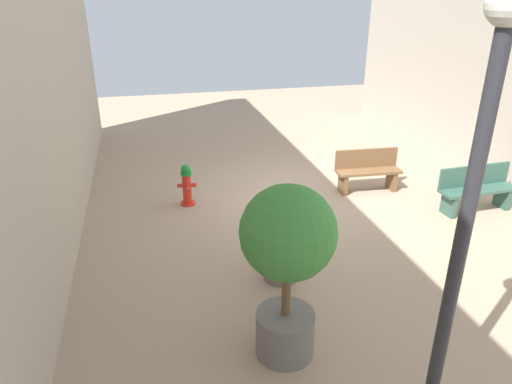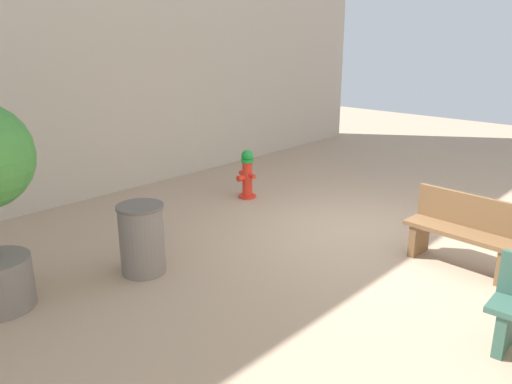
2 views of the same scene
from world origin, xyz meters
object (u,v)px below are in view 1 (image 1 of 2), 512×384
(bench_far, at_px, (476,188))
(planter_tree, at_px, (287,253))
(fire_hydrant, at_px, (187,185))
(street_lamp, at_px, (472,192))
(trash_bin, at_px, (282,253))
(bench_near, at_px, (367,170))

(bench_far, height_order, planter_tree, planter_tree)
(fire_hydrant, bearing_deg, street_lamp, 107.67)
(fire_hydrant, height_order, planter_tree, planter_tree)
(planter_tree, height_order, trash_bin, planter_tree)
(fire_hydrant, height_order, street_lamp, street_lamp)
(street_lamp, relative_size, trash_bin, 4.82)
(bench_far, xyz_separation_m, trash_bin, (4.63, 1.45, -0.04))
(fire_hydrant, xyz_separation_m, bench_near, (-4.08, 0.19, 0.03))
(fire_hydrant, height_order, bench_near, bench_near)
(fire_hydrant, relative_size, street_lamp, 0.21)
(street_lamp, distance_m, trash_bin, 3.76)
(trash_bin, bearing_deg, fire_hydrant, -69.72)
(street_lamp, bearing_deg, bench_far, -131.35)
(planter_tree, distance_m, street_lamp, 2.17)
(bench_near, height_order, street_lamp, street_lamp)
(bench_far, bearing_deg, planter_tree, 31.10)
(bench_near, height_order, trash_bin, bench_near)
(bench_far, distance_m, street_lamp, 6.23)
(planter_tree, distance_m, trash_bin, 1.95)
(fire_hydrant, distance_m, street_lamp, 6.76)
(fire_hydrant, xyz_separation_m, planter_tree, (-0.72, 4.75, 1.01))
(bench_near, bearing_deg, fire_hydrant, -2.65)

